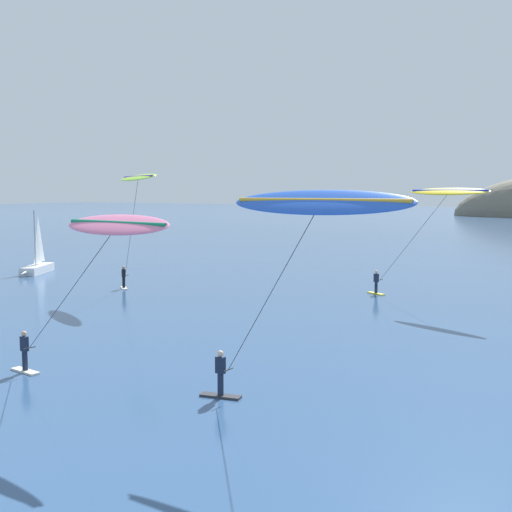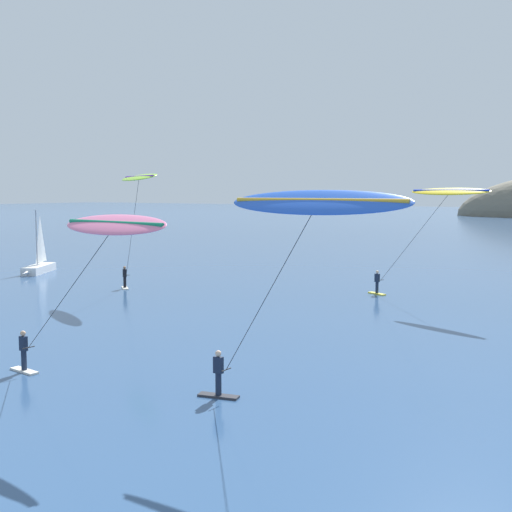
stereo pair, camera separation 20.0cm
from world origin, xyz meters
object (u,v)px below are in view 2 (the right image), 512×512
kitesurfer_lime (138,185)px  kitesurfer_pink (105,238)px  kitesurfer_yellow (443,200)px  kitesurfer_blue (309,216)px  sailboat_near (37,266)px

kitesurfer_lime → kitesurfer_pink: (14.70, -17.88, -2.10)m
kitesurfer_yellow → kitesurfer_blue: 23.38m
kitesurfer_lime → kitesurfer_yellow: 20.77m
sailboat_near → kitesurfer_blue: 43.10m
kitesurfer_yellow → sailboat_near: bearing=-174.8°
kitesurfer_blue → kitesurfer_pink: kitesurfer_blue is taller
kitesurfer_yellow → kitesurfer_blue: size_ratio=1.16×
kitesurfer_yellow → kitesurfer_blue: kitesurfer_yellow is taller
sailboat_near → kitesurfer_blue: kitesurfer_blue is taller
kitesurfer_lime → kitesurfer_yellow: (19.41, 7.33, -1.02)m
kitesurfer_lime → kitesurfer_pink: 23.24m
sailboat_near → kitesurfer_pink: size_ratio=0.63×
sailboat_near → kitesurfer_pink: 38.07m
kitesurfer_yellow → kitesurfer_pink: 25.67m
kitesurfer_pink → kitesurfer_yellow: bearing=79.4°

